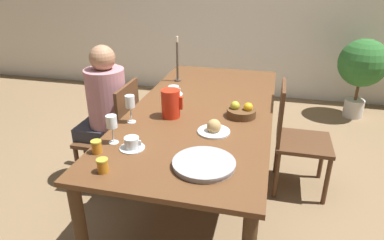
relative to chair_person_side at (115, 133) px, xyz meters
name	(u,v)px	position (x,y,z in m)	size (l,w,h in m)	color
ground_plane	(201,190)	(0.69, 0.06, -0.46)	(20.00, 20.00, 0.00)	#7F6647
dining_table	(202,118)	(0.69, 0.06, 0.18)	(1.01, 2.18, 0.72)	brown
chair_person_side	(115,133)	(0.00, 0.00, 0.00)	(0.42, 0.42, 0.88)	#51331E
chair_opposite	(295,136)	(1.39, 0.29, 0.00)	(0.42, 0.42, 0.88)	#51331E
person_seated	(104,106)	(-0.09, 0.02, 0.22)	(0.39, 0.41, 1.16)	#33333D
red_pitcher	(171,103)	(0.51, -0.14, 0.36)	(0.15, 0.13, 0.20)	red
wine_glass_water	(130,103)	(0.28, -0.29, 0.40)	(0.06, 0.06, 0.19)	white
wine_glass_juice	(112,123)	(0.29, -0.59, 0.39)	(0.06, 0.06, 0.18)	white
teacup_near_person	(132,144)	(0.43, -0.63, 0.29)	(0.15, 0.15, 0.07)	silver
teacup_across	(174,91)	(0.40, 0.30, 0.29)	(0.15, 0.15, 0.07)	silver
serving_tray	(204,164)	(0.87, -0.72, 0.27)	(0.33, 0.33, 0.03)	#9E9EA3
bread_plate	(214,128)	(0.85, -0.31, 0.29)	(0.21, 0.21, 0.09)	silver
jam_jar_amber	(97,146)	(0.26, -0.72, 0.30)	(0.06, 0.06, 0.07)	#C67A1E
jam_jar_red	(103,165)	(0.38, -0.89, 0.30)	(0.06, 0.06, 0.07)	#C67A1E
fruit_bowl	(241,112)	(0.98, -0.02, 0.30)	(0.20, 0.20, 0.11)	brown
candlestick_tall	(177,63)	(0.34, 0.65, 0.42)	(0.06, 0.06, 0.40)	#4C4238
potted_plant	(362,66)	(2.16, 1.96, 0.17)	(0.55, 0.55, 0.94)	beige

